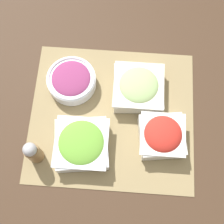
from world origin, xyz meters
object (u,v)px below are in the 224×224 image
object	(u,v)px
onion_bowl	(72,80)
lettuce_bowl	(82,144)
pepper_shaker	(33,152)
tomato_bowl	(162,135)
cucumber_bowl	(138,87)

from	to	relation	value
onion_bowl	lettuce_bowl	bearing A→B (deg)	-75.21
onion_bowl	pepper_shaker	distance (m)	0.25
tomato_bowl	pepper_shaker	world-z (taller)	pepper_shaker
cucumber_bowl	onion_bowl	size ratio (longest dim) A/B	1.04
lettuce_bowl	pepper_shaker	bearing A→B (deg)	-163.58
lettuce_bowl	tomato_bowl	distance (m)	0.23
pepper_shaker	cucumber_bowl	bearing A→B (deg)	38.52
cucumber_bowl	pepper_shaker	size ratio (longest dim) A/B	1.46
lettuce_bowl	tomato_bowl	size ratio (longest dim) A/B	1.18
cucumber_bowl	tomato_bowl	xyz separation A→B (m)	(0.07, -0.15, 0.00)
cucumber_bowl	onion_bowl	xyz separation A→B (m)	(-0.21, 0.01, -0.00)
cucumber_bowl	onion_bowl	distance (m)	0.21
lettuce_bowl	tomato_bowl	bearing A→B (deg)	9.93
cucumber_bowl	onion_bowl	world-z (taller)	cucumber_bowl
cucumber_bowl	onion_bowl	bearing A→B (deg)	177.07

